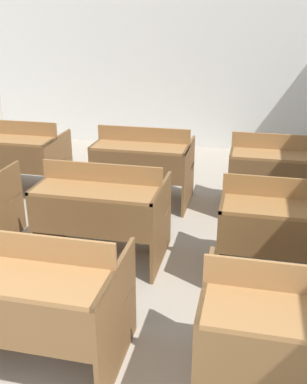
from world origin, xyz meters
name	(u,v)px	position (x,y,z in m)	size (l,w,h in m)	color
wall_back	(168,61)	(0.00, 6.82, 1.38)	(6.06, 0.06, 2.75)	silver
bench_front_center	(33,297)	(0.17, 1.63, 0.48)	(1.07, 0.78, 0.90)	brown
bench_front_right	(300,336)	(1.73, 1.62, 0.48)	(1.07, 0.78, 0.90)	brown
bench_second_center	(102,210)	(0.16, 2.98, 0.48)	(1.07, 0.78, 0.90)	brown
bench_second_right	(287,228)	(1.73, 2.95, 0.48)	(1.07, 0.78, 0.90)	brown
bench_third_left	(17,155)	(-1.39, 4.30, 0.48)	(1.07, 0.78, 0.90)	brown
bench_third_center	(143,163)	(0.20, 4.33, 0.48)	(1.07, 0.78, 0.90)	brown
bench_third_right	(280,173)	(1.72, 4.34, 0.48)	(1.07, 0.78, 0.90)	brown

